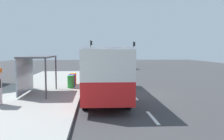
{
  "coord_description": "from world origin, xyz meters",
  "views": [
    {
      "loc": [
        -2.37,
        -16.71,
        3.08
      ],
      "look_at": [
        -1.0,
        2.46,
        1.5
      ],
      "focal_mm": 39.02,
      "sensor_mm": 36.0,
      "label": 1
    }
  ],
  "objects_px": {
    "sedan_near": "(117,61)",
    "recycling_bin_green": "(71,82)",
    "recycling_bin_yellow": "(73,79)",
    "traffic_light_near_side": "(134,49)",
    "traffic_light_far_side": "(91,49)",
    "white_van": "(122,60)",
    "recycling_bin_blue": "(72,81)",
    "recycling_bin_red": "(72,80)",
    "bus_shelter": "(33,65)",
    "bus": "(105,69)"
  },
  "relations": [
    {
      "from": "traffic_light_far_side",
      "to": "bus_shelter",
      "type": "height_order",
      "value": "traffic_light_far_side"
    },
    {
      "from": "white_van",
      "to": "recycling_bin_blue",
      "type": "xyz_separation_m",
      "value": [
        -6.4,
        -21.38,
        -0.69
      ]
    },
    {
      "from": "white_van",
      "to": "traffic_light_far_side",
      "type": "bearing_deg",
      "value": 121.4
    },
    {
      "from": "white_van",
      "to": "traffic_light_near_side",
      "type": "height_order",
      "value": "traffic_light_near_side"
    },
    {
      "from": "sedan_near",
      "to": "recycling_bin_blue",
      "type": "relative_size",
      "value": 4.68
    },
    {
      "from": "recycling_bin_green",
      "to": "recycling_bin_blue",
      "type": "xyz_separation_m",
      "value": [
        0.0,
        0.7,
        0.0
      ]
    },
    {
      "from": "white_van",
      "to": "recycling_bin_red",
      "type": "height_order",
      "value": "white_van"
    },
    {
      "from": "recycling_bin_red",
      "to": "traffic_light_far_side",
      "type": "relative_size",
      "value": 0.19
    },
    {
      "from": "sedan_near",
      "to": "recycling_bin_blue",
      "type": "distance_m",
      "value": 31.98
    },
    {
      "from": "bus",
      "to": "sedan_near",
      "type": "distance_m",
      "value": 34.7
    },
    {
      "from": "white_van",
      "to": "traffic_light_near_side",
      "type": "distance_m",
      "value": 8.74
    },
    {
      "from": "traffic_light_far_side",
      "to": "recycling_bin_blue",
      "type": "bearing_deg",
      "value": -92.09
    },
    {
      "from": "bus",
      "to": "traffic_light_far_side",
      "type": "bearing_deg",
      "value": 92.39
    },
    {
      "from": "white_van",
      "to": "bus_shelter",
      "type": "xyz_separation_m",
      "value": [
        -8.61,
        -24.38,
        0.75
      ]
    },
    {
      "from": "recycling_bin_blue",
      "to": "bus_shelter",
      "type": "distance_m",
      "value": 3.99
    },
    {
      "from": "sedan_near",
      "to": "recycling_bin_green",
      "type": "xyz_separation_m",
      "value": [
        -6.5,
        -32.01,
        -0.14
      ]
    },
    {
      "from": "recycling_bin_yellow",
      "to": "traffic_light_far_side",
      "type": "relative_size",
      "value": 0.19
    },
    {
      "from": "bus_shelter",
      "to": "recycling_bin_red",
      "type": "bearing_deg",
      "value": 59.07
    },
    {
      "from": "bus_shelter",
      "to": "traffic_light_near_side",
      "type": "bearing_deg",
      "value": 69.73
    },
    {
      "from": "recycling_bin_yellow",
      "to": "bus_shelter",
      "type": "relative_size",
      "value": 0.24
    },
    {
      "from": "recycling_bin_red",
      "to": "bus_shelter",
      "type": "xyz_separation_m",
      "value": [
        -2.21,
        -3.69,
        1.44
      ]
    },
    {
      "from": "sedan_near",
      "to": "recycling_bin_green",
      "type": "relative_size",
      "value": 4.68
    },
    {
      "from": "white_van",
      "to": "recycling_bin_yellow",
      "type": "relative_size",
      "value": 5.53
    },
    {
      "from": "bus",
      "to": "recycling_bin_blue",
      "type": "xyz_separation_m",
      "value": [
        -2.49,
        3.15,
        -1.19
      ]
    },
    {
      "from": "recycling_bin_green",
      "to": "bus_shelter",
      "type": "relative_size",
      "value": 0.24
    },
    {
      "from": "recycling_bin_green",
      "to": "recycling_bin_red",
      "type": "relative_size",
      "value": 1.0
    },
    {
      "from": "white_van",
      "to": "traffic_light_far_side",
      "type": "xyz_separation_m",
      "value": [
        -5.3,
        8.68,
        1.99
      ]
    },
    {
      "from": "recycling_bin_red",
      "to": "recycling_bin_yellow",
      "type": "relative_size",
      "value": 1.0
    },
    {
      "from": "recycling_bin_yellow",
      "to": "traffic_light_near_side",
      "type": "bearing_deg",
      "value": 70.8
    },
    {
      "from": "sedan_near",
      "to": "recycling_bin_green",
      "type": "distance_m",
      "value": 32.66
    },
    {
      "from": "bus",
      "to": "recycling_bin_green",
      "type": "height_order",
      "value": "bus"
    },
    {
      "from": "recycling_bin_green",
      "to": "bus_shelter",
      "type": "distance_m",
      "value": 3.5
    },
    {
      "from": "recycling_bin_green",
      "to": "recycling_bin_blue",
      "type": "relative_size",
      "value": 1.0
    },
    {
      "from": "sedan_near",
      "to": "traffic_light_near_side",
      "type": "xyz_separation_m",
      "value": [
        3.2,
        -2.04,
        2.4
      ]
    },
    {
      "from": "sedan_near",
      "to": "traffic_light_near_side",
      "type": "relative_size",
      "value": 0.93
    },
    {
      "from": "sedan_near",
      "to": "traffic_light_far_side",
      "type": "height_order",
      "value": "traffic_light_far_side"
    },
    {
      "from": "recycling_bin_blue",
      "to": "recycling_bin_red",
      "type": "distance_m",
      "value": 0.7
    },
    {
      "from": "sedan_near",
      "to": "recycling_bin_green",
      "type": "height_order",
      "value": "sedan_near"
    },
    {
      "from": "traffic_light_near_side",
      "to": "recycling_bin_green",
      "type": "bearing_deg",
      "value": -107.94
    },
    {
      "from": "traffic_light_near_side",
      "to": "traffic_light_far_side",
      "type": "height_order",
      "value": "traffic_light_far_side"
    },
    {
      "from": "white_van",
      "to": "recycling_bin_blue",
      "type": "relative_size",
      "value": 5.53
    },
    {
      "from": "white_van",
      "to": "recycling_bin_red",
      "type": "xyz_separation_m",
      "value": [
        -6.4,
        -20.68,
        -0.69
      ]
    },
    {
      "from": "recycling_bin_red",
      "to": "recycling_bin_green",
      "type": "bearing_deg",
      "value": -90.0
    },
    {
      "from": "recycling_bin_green",
      "to": "recycling_bin_yellow",
      "type": "xyz_separation_m",
      "value": [
        0.0,
        2.1,
        0.0
      ]
    },
    {
      "from": "traffic_light_far_side",
      "to": "recycling_bin_yellow",
      "type": "bearing_deg",
      "value": -92.2
    },
    {
      "from": "traffic_light_near_side",
      "to": "white_van",
      "type": "bearing_deg",
      "value": -112.73
    },
    {
      "from": "traffic_light_far_side",
      "to": "bus_shelter",
      "type": "xyz_separation_m",
      "value": [
        -3.31,
        -33.06,
        -1.24
      ]
    },
    {
      "from": "traffic_light_near_side",
      "to": "bus",
      "type": "bearing_deg",
      "value": -102.55
    },
    {
      "from": "recycling_bin_yellow",
      "to": "traffic_light_near_side",
      "type": "xyz_separation_m",
      "value": [
        9.7,
        27.87,
        2.54
      ]
    },
    {
      "from": "recycling_bin_green",
      "to": "traffic_light_near_side",
      "type": "height_order",
      "value": "traffic_light_near_side"
    }
  ]
}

